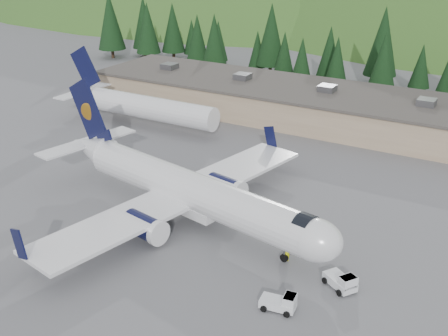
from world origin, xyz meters
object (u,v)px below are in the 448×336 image
second_airliner (137,105)px  ramp_worker (287,253)px  baggage_tug_b (342,282)px  terminal_building (297,102)px  airliner (187,190)px  baggage_tug_a (281,303)px

second_airliner → ramp_worker: bearing=-33.5°
baggage_tug_b → terminal_building: bearing=151.0°
terminal_building → ramp_worker: (16.40, -40.03, -1.74)m
second_airliner → airliner: bearing=-42.4°
baggage_tug_a → terminal_building: bearing=103.6°
airliner → baggage_tug_a: airliner is taller
second_airliner → terminal_building: 25.55m
terminal_building → ramp_worker: terminal_building is taller
second_airliner → terminal_building: bearing=38.8°
ramp_worker → terminal_building: bearing=-96.3°
baggage_tug_b → ramp_worker: 6.16m
airliner → ramp_worker: (12.48, -2.25, -2.49)m
second_airliner → baggage_tug_a: bearing=-38.4°
baggage_tug_a → baggage_tug_b: 6.19m
airliner → terminal_building: bearing=107.1°
baggage_tug_a → baggage_tug_b: size_ratio=0.91×
airliner → terminal_building: (-3.92, 37.78, -0.75)m
second_airliner → baggage_tug_b: 49.50m
airliner → baggage_tug_a: size_ratio=12.37×
baggage_tug_b → ramp_worker: bearing=-162.5°
second_airliner → baggage_tug_a: (38.96, -30.90, -2.63)m
baggage_tug_a → baggage_tug_b: (3.30, 5.24, 0.04)m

